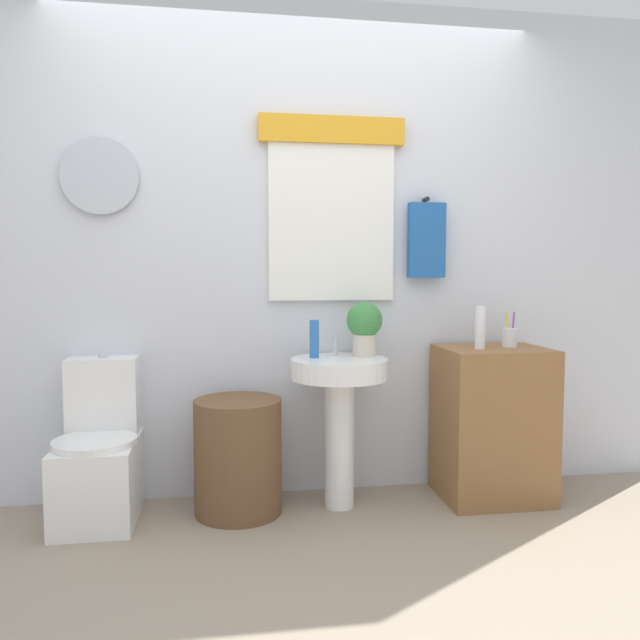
% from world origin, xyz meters
% --- Properties ---
extents(ground_plane, '(8.00, 8.00, 0.00)m').
position_xyz_m(ground_plane, '(0.00, 0.00, 0.00)').
color(ground_plane, gray).
extents(back_wall, '(4.40, 0.18, 2.60)m').
position_xyz_m(back_wall, '(0.00, 1.15, 1.31)').
color(back_wall, silver).
rests_on(back_wall, ground_plane).
extents(toilet, '(0.38, 0.51, 0.78)m').
position_xyz_m(toilet, '(-0.98, 0.89, 0.29)').
color(toilet, white).
rests_on(toilet, ground_plane).
extents(laundry_hamper, '(0.43, 0.43, 0.56)m').
position_xyz_m(laundry_hamper, '(-0.32, 0.85, 0.28)').
color(laundry_hamper, brown).
rests_on(laundry_hamper, ground_plane).
extents(pedestal_sink, '(0.49, 0.49, 0.76)m').
position_xyz_m(pedestal_sink, '(0.19, 0.85, 0.56)').
color(pedestal_sink, white).
rests_on(pedestal_sink, ground_plane).
extents(faucet, '(0.03, 0.03, 0.10)m').
position_xyz_m(faucet, '(0.19, 0.97, 0.81)').
color(faucet, silver).
rests_on(faucet, pedestal_sink).
extents(wooden_cabinet, '(0.54, 0.44, 0.80)m').
position_xyz_m(wooden_cabinet, '(1.00, 0.85, 0.40)').
color(wooden_cabinet, olive).
rests_on(wooden_cabinet, ground_plane).
extents(soap_bottle, '(0.05, 0.05, 0.19)m').
position_xyz_m(soap_bottle, '(0.07, 0.90, 0.85)').
color(soap_bottle, '#2D6BB7').
rests_on(soap_bottle, pedestal_sink).
extents(potted_plant, '(0.18, 0.18, 0.28)m').
position_xyz_m(potted_plant, '(0.33, 0.91, 0.92)').
color(potted_plant, beige).
rests_on(potted_plant, pedestal_sink).
extents(lotion_bottle, '(0.05, 0.05, 0.22)m').
position_xyz_m(lotion_bottle, '(0.91, 0.81, 0.91)').
color(lotion_bottle, white).
rests_on(lotion_bottle, wooden_cabinet).
extents(toothbrush_cup, '(0.08, 0.08, 0.19)m').
position_xyz_m(toothbrush_cup, '(1.10, 0.87, 0.85)').
color(toothbrush_cup, silver).
rests_on(toothbrush_cup, wooden_cabinet).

